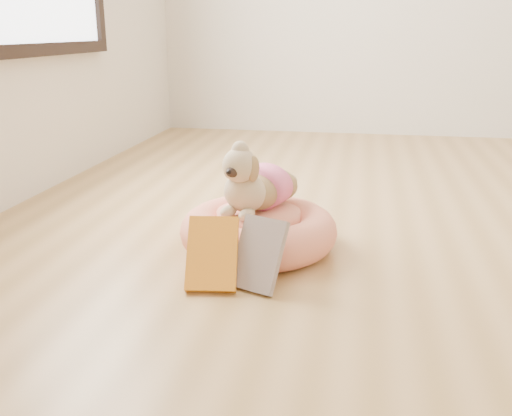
% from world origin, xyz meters
% --- Properties ---
extents(floor, '(4.50, 4.50, 0.00)m').
position_xyz_m(floor, '(0.00, 0.00, 0.00)').
color(floor, '#AE8348').
rests_on(floor, ground).
extents(pet_bed, '(0.56, 0.56, 0.15)m').
position_xyz_m(pet_bed, '(-0.82, -0.24, 0.07)').
color(pet_bed, '#FF8863').
rests_on(pet_bed, floor).
extents(dog, '(0.36, 0.43, 0.27)m').
position_xyz_m(dog, '(-0.84, -0.22, 0.28)').
color(dog, olive).
rests_on(dog, pet_bed).
extents(book_yellow, '(0.17, 0.18, 0.21)m').
position_xyz_m(book_yellow, '(-0.91, -0.56, 0.10)').
color(book_yellow, yellow).
rests_on(book_yellow, floor).
extents(book_white, '(0.18, 0.17, 0.21)m').
position_xyz_m(book_white, '(-0.77, -0.55, 0.11)').
color(book_white, white).
rests_on(book_white, floor).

